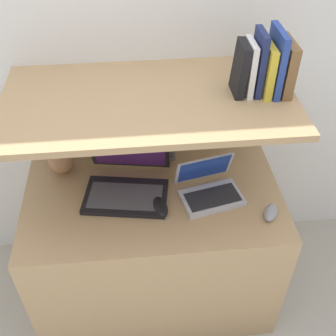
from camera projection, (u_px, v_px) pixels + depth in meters
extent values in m
cube|color=white|center=(143.00, 51.00, 1.82)|extent=(6.00, 0.05, 2.40)
cube|color=tan|center=(154.00, 245.00, 2.09)|extent=(1.13, 0.67, 0.72)
cube|color=white|center=(149.00, 166.00, 2.21)|extent=(1.13, 0.04, 1.14)
cube|color=tan|center=(149.00, 100.00, 1.61)|extent=(1.13, 0.60, 0.03)
ellipsoid|color=#B27A4C|center=(61.00, 161.00, 1.92)|extent=(0.12, 0.12, 0.12)
cylinder|color=tan|center=(57.00, 145.00, 1.87)|extent=(0.02, 0.02, 0.06)
cone|color=silver|center=(53.00, 126.00, 1.80)|extent=(0.22, 0.22, 0.15)
cube|color=black|center=(126.00, 197.00, 1.82)|extent=(0.39, 0.28, 0.02)
cube|color=#47474C|center=(125.00, 196.00, 1.81)|extent=(0.34, 0.21, 0.00)
cube|color=black|center=(129.00, 153.00, 1.86)|extent=(0.37, 0.15, 0.22)
cube|color=#4C1E60|center=(129.00, 153.00, 1.86)|extent=(0.33, 0.13, 0.19)
cube|color=silver|center=(212.00, 198.00, 1.82)|extent=(0.29, 0.21, 0.02)
cube|color=#232326|center=(213.00, 197.00, 1.81)|extent=(0.25, 0.16, 0.00)
cube|color=silver|center=(204.00, 168.00, 1.84)|extent=(0.26, 0.11, 0.15)
cube|color=navy|center=(204.00, 169.00, 1.83)|extent=(0.24, 0.09, 0.13)
ellipsoid|color=black|center=(160.00, 207.00, 1.77)|extent=(0.08, 0.13, 0.04)
ellipsoid|color=#99999E|center=(271.00, 212.00, 1.74)|extent=(0.09, 0.11, 0.04)
cube|color=gray|center=(163.00, 146.00, 2.00)|extent=(0.12, 0.08, 0.13)
cube|color=#59595B|center=(164.00, 151.00, 1.97)|extent=(0.09, 0.00, 0.09)
cube|color=brown|center=(285.00, 66.00, 1.57)|extent=(0.04, 0.17, 0.20)
cube|color=#284293|center=(276.00, 62.00, 1.56)|extent=(0.02, 0.17, 0.25)
cube|color=gold|center=(266.00, 68.00, 1.57)|extent=(0.03, 0.16, 0.20)
cube|color=navy|center=(258.00, 63.00, 1.55)|extent=(0.02, 0.12, 0.24)
cube|color=silver|center=(249.00, 68.00, 1.56)|extent=(0.02, 0.13, 0.21)
cube|color=black|center=(240.00, 69.00, 1.56)|extent=(0.05, 0.12, 0.20)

